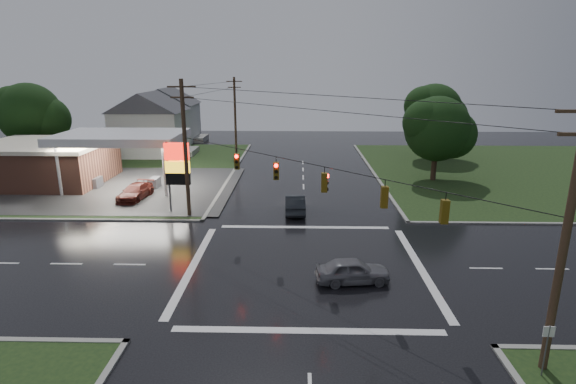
{
  "coord_description": "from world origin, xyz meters",
  "views": [
    {
      "loc": [
        -0.48,
        -25.43,
        11.9
      ],
      "look_at": [
        -1.27,
        6.28,
        3.0
      ],
      "focal_mm": 28.0,
      "sensor_mm": 36.0,
      "label": 1
    }
  ],
  "objects_px": {
    "utility_pole_se": "(565,238)",
    "utility_pole_n": "(235,114)",
    "utility_pole_nw": "(185,147)",
    "car_pump": "(135,192)",
    "house_near": "(150,123)",
    "tree_nw_behind": "(31,114)",
    "tree_ne_near": "(439,129)",
    "tree_ne_far": "(435,112)",
    "car_north": "(295,203)",
    "house_far": "(168,114)",
    "pylon_sign": "(177,166)",
    "car_crossing": "(353,271)",
    "gas_station": "(57,160)"
  },
  "relations": [
    {
      "from": "utility_pole_nw",
      "to": "utility_pole_se",
      "type": "bearing_deg",
      "value": -45.0
    },
    {
      "from": "tree_ne_near",
      "to": "car_crossing",
      "type": "relative_size",
      "value": 2.14
    },
    {
      "from": "utility_pole_nw",
      "to": "car_north",
      "type": "distance_m",
      "value": 10.08
    },
    {
      "from": "tree_nw_behind",
      "to": "tree_ne_near",
      "type": "distance_m",
      "value": 48.65
    },
    {
      "from": "pylon_sign",
      "to": "house_near",
      "type": "distance_m",
      "value": 27.56
    },
    {
      "from": "car_crossing",
      "to": "car_north",
      "type": "bearing_deg",
      "value": 8.14
    },
    {
      "from": "house_near",
      "to": "tree_ne_near",
      "type": "relative_size",
      "value": 1.23
    },
    {
      "from": "pylon_sign",
      "to": "car_north",
      "type": "height_order",
      "value": "pylon_sign"
    },
    {
      "from": "house_near",
      "to": "utility_pole_n",
      "type": "bearing_deg",
      "value": 9.91
    },
    {
      "from": "utility_pole_nw",
      "to": "tree_ne_far",
      "type": "xyz_separation_m",
      "value": [
        26.65,
        24.49,
        0.46
      ]
    },
    {
      "from": "utility_pole_n",
      "to": "car_north",
      "type": "height_order",
      "value": "utility_pole_n"
    },
    {
      "from": "car_pump",
      "to": "utility_pole_n",
      "type": "bearing_deg",
      "value": 82.73
    },
    {
      "from": "house_near",
      "to": "car_pump",
      "type": "relative_size",
      "value": 2.28
    },
    {
      "from": "house_far",
      "to": "tree_ne_far",
      "type": "height_order",
      "value": "tree_ne_far"
    },
    {
      "from": "utility_pole_n",
      "to": "car_crossing",
      "type": "bearing_deg",
      "value": -73.16
    },
    {
      "from": "gas_station",
      "to": "car_north",
      "type": "distance_m",
      "value": 26.51
    },
    {
      "from": "house_far",
      "to": "car_pump",
      "type": "relative_size",
      "value": 2.28
    },
    {
      "from": "house_near",
      "to": "car_north",
      "type": "xyz_separation_m",
      "value": [
        20.15,
        -25.29,
        -3.63
      ]
    },
    {
      "from": "house_far",
      "to": "tree_ne_far",
      "type": "distance_m",
      "value": 41.57
    },
    {
      "from": "utility_pole_nw",
      "to": "tree_ne_near",
      "type": "bearing_deg",
      "value": 27.86
    },
    {
      "from": "tree_nw_behind",
      "to": "car_north",
      "type": "xyz_separation_m",
      "value": [
        33.04,
        -19.28,
        -5.41
      ]
    },
    {
      "from": "car_crossing",
      "to": "tree_nw_behind",
      "type": "bearing_deg",
      "value": 41.84
    },
    {
      "from": "tree_ne_near",
      "to": "car_north",
      "type": "height_order",
      "value": "tree_ne_near"
    },
    {
      "from": "tree_nw_behind",
      "to": "car_crossing",
      "type": "height_order",
      "value": "tree_nw_behind"
    },
    {
      "from": "tree_ne_far",
      "to": "car_north",
      "type": "bearing_deg",
      "value": -127.63
    },
    {
      "from": "gas_station",
      "to": "car_north",
      "type": "xyz_separation_m",
      "value": [
        24.88,
        -8.99,
        -1.78
      ]
    },
    {
      "from": "tree_nw_behind",
      "to": "utility_pole_n",
      "type": "bearing_deg",
      "value": 18.21
    },
    {
      "from": "utility_pole_se",
      "to": "tree_ne_far",
      "type": "height_order",
      "value": "utility_pole_se"
    },
    {
      "from": "utility_pole_n",
      "to": "house_near",
      "type": "distance_m",
      "value": 11.67
    },
    {
      "from": "utility_pole_nw",
      "to": "utility_pole_se",
      "type": "height_order",
      "value": "same"
    },
    {
      "from": "utility_pole_nw",
      "to": "house_near",
      "type": "bearing_deg",
      "value": 113.37
    },
    {
      "from": "pylon_sign",
      "to": "utility_pole_se",
      "type": "distance_m",
      "value": 28.34
    },
    {
      "from": "utility_pole_nw",
      "to": "car_pump",
      "type": "bearing_deg",
      "value": 142.7
    },
    {
      "from": "tree_nw_behind",
      "to": "tree_ne_far",
      "type": "relative_size",
      "value": 1.02
    },
    {
      "from": "car_crossing",
      "to": "utility_pole_nw",
      "type": "bearing_deg",
      "value": 39.56
    },
    {
      "from": "house_far",
      "to": "tree_nw_behind",
      "type": "bearing_deg",
      "value": -123.44
    },
    {
      "from": "pylon_sign",
      "to": "house_near",
      "type": "relative_size",
      "value": 0.54
    },
    {
      "from": "utility_pole_n",
      "to": "car_pump",
      "type": "distance_m",
      "value": 25.07
    },
    {
      "from": "utility_pole_n",
      "to": "house_near",
      "type": "relative_size",
      "value": 0.95
    },
    {
      "from": "utility_pole_nw",
      "to": "car_north",
      "type": "bearing_deg",
      "value": 7.94
    },
    {
      "from": "tree_ne_near",
      "to": "car_north",
      "type": "distance_m",
      "value": 19.32
    },
    {
      "from": "tree_nw_behind",
      "to": "tree_ne_near",
      "type": "xyz_separation_m",
      "value": [
        47.98,
        -8.0,
        -0.62
      ]
    },
    {
      "from": "pylon_sign",
      "to": "car_crossing",
      "type": "distance_m",
      "value": 18.43
    },
    {
      "from": "tree_nw_behind",
      "to": "car_crossing",
      "type": "bearing_deg",
      "value": -41.29
    },
    {
      "from": "tree_ne_near",
      "to": "car_north",
      "type": "xyz_separation_m",
      "value": [
        -14.94,
        -11.28,
        -4.79
      ]
    },
    {
      "from": "utility_pole_se",
      "to": "tree_nw_behind",
      "type": "height_order",
      "value": "utility_pole_se"
    },
    {
      "from": "car_pump",
      "to": "car_crossing",
      "type": "bearing_deg",
      "value": -34.47
    },
    {
      "from": "utility_pole_se",
      "to": "utility_pole_n",
      "type": "bearing_deg",
      "value": 111.8
    },
    {
      "from": "car_crossing",
      "to": "car_pump",
      "type": "relative_size",
      "value": 0.87
    },
    {
      "from": "utility_pole_nw",
      "to": "tree_ne_near",
      "type": "height_order",
      "value": "utility_pole_nw"
    }
  ]
}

